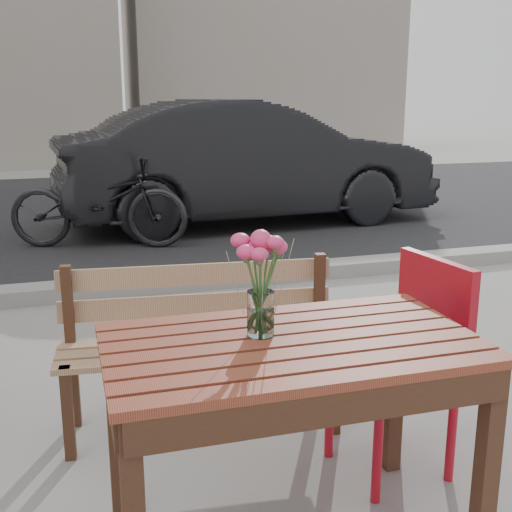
{
  "coord_description": "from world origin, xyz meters",
  "views": [
    {
      "loc": [
        -0.56,
        -1.94,
        1.51
      ],
      "look_at": [
        0.06,
        0.01,
        1.01
      ],
      "focal_mm": 45.0,
      "sensor_mm": 36.0,
      "label": 1
    }
  ],
  "objects": [
    {
      "name": "main_table",
      "position": [
        0.15,
        -0.11,
        0.63
      ],
      "size": [
        1.23,
        0.73,
        0.75
      ],
      "rotation": [
        0.0,
        0.0,
        -0.02
      ],
      "color": "maroon",
      "rests_on": "ground"
    },
    {
      "name": "bicycle",
      "position": [
        -0.13,
        4.72,
        0.48
      ],
      "size": [
        1.93,
        1.17,
        0.96
      ],
      "primitive_type": "imported",
      "rotation": [
        0.0,
        0.0,
        1.25
      ],
      "color": "black",
      "rests_on": "ground"
    },
    {
      "name": "red_chair",
      "position": [
        0.78,
        0.19,
        0.51
      ],
      "size": [
        0.48,
        0.48,
        0.89
      ],
      "rotation": [
        0.0,
        0.0,
        -1.46
      ],
      "color": "#A40E1B",
      "rests_on": "ground"
    },
    {
      "name": "main_bench",
      "position": [
        0.04,
        0.81,
        0.49
      ],
      "size": [
        1.33,
        0.53,
        0.8
      ],
      "rotation": [
        0.0,
        0.0,
        -0.12
      ],
      "color": "#826143",
      "rests_on": "ground"
    },
    {
      "name": "main_vase",
      "position": [
        0.06,
        -0.04,
        0.97
      ],
      "size": [
        0.19,
        0.19,
        0.35
      ],
      "color": "white",
      "rests_on": "main_table"
    },
    {
      "name": "street",
      "position": [
        0.0,
        5.06,
        0.03
      ],
      "size": [
        30.0,
        8.12,
        0.12
      ],
      "color": "black",
      "rests_on": "ground"
    },
    {
      "name": "backdrop_buildings",
      "position": [
        0.17,
        14.4,
        3.6
      ],
      "size": [
        15.5,
        4.0,
        8.0
      ],
      "color": "gray",
      "rests_on": "ground"
    },
    {
      "name": "parked_car",
      "position": [
        1.7,
        5.54,
        0.74
      ],
      "size": [
        4.6,
        1.84,
        1.49
      ],
      "primitive_type": "imported",
      "rotation": [
        0.0,
        0.0,
        1.63
      ],
      "color": "black",
      "rests_on": "ground"
    }
  ]
}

